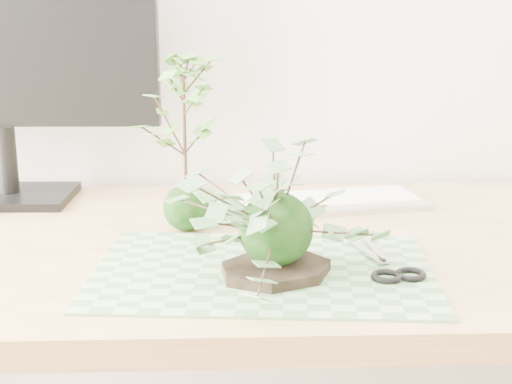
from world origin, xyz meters
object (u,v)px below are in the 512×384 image
desk (270,289)px  keyboard (300,203)px  maple_kokedama (184,94)px  ivy_kokedama (276,195)px

desk → keyboard: 0.21m
maple_kokedama → keyboard: maple_kokedama is taller
desk → ivy_kokedama: ivy_kokedama is taller
desk → keyboard: bearing=69.2°
maple_kokedama → desk: bearing=-18.5°
keyboard → ivy_kokedama: bearing=-111.4°
desk → maple_kokedama: (-0.14, 0.05, 0.31)m
ivy_kokedama → keyboard: (0.07, 0.34, -0.11)m
ivy_kokedama → maple_kokedama: (-0.13, 0.22, 0.11)m
desk → maple_kokedama: 0.34m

